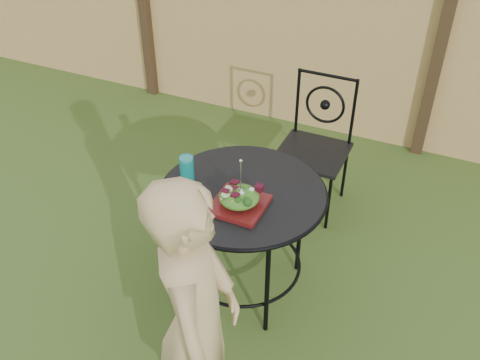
{
  "coord_description": "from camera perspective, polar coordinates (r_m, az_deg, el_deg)",
  "views": [
    {
      "loc": [
        1.52,
        -1.91,
        2.48
      ],
      "look_at": [
        0.54,
        0.22,
        0.75
      ],
      "focal_mm": 40.0,
      "sensor_mm": 36.0,
      "label": 1
    }
  ],
  "objects": [
    {
      "name": "drinking_glass",
      "position": [
        2.95,
        -5.7,
        1.29
      ],
      "size": [
        0.08,
        0.08,
        0.14
      ],
      "primitive_type": "cylinder",
      "color": "#0B837E",
      "rests_on": "patio_table"
    },
    {
      "name": "patio_chair",
      "position": [
        3.74,
        8.06,
        4.0
      ],
      "size": [
        0.46,
        0.46,
        0.95
      ],
      "color": "black",
      "rests_on": "ground"
    },
    {
      "name": "diner",
      "position": [
        2.26,
        -4.61,
        -15.11
      ],
      "size": [
        0.51,
        0.61,
        1.44
      ],
      "primitive_type": "imported",
      "rotation": [
        0.0,
        0.0,
        1.94
      ],
      "color": "tan",
      "rests_on": "ground"
    },
    {
      "name": "salad_plate",
      "position": [
        2.77,
        -0.1,
        -2.65
      ],
      "size": [
        0.27,
        0.27,
        0.02
      ],
      "primitive_type": "cube",
      "color": "#4C0A11",
      "rests_on": "patio_table"
    },
    {
      "name": "salad",
      "position": [
        2.74,
        -0.11,
        -1.8
      ],
      "size": [
        0.21,
        0.21,
        0.08
      ],
      "primitive_type": "ellipsoid",
      "color": "#235614",
      "rests_on": "salad_plate"
    },
    {
      "name": "fence",
      "position": [
        4.64,
        4.25,
        16.96
      ],
      "size": [
        8.0,
        0.12,
        1.9
      ],
      "color": "#E4BB70",
      "rests_on": "ground"
    },
    {
      "name": "ground",
      "position": [
        3.48,
        -9.81,
        -9.78
      ],
      "size": [
        60.0,
        60.0,
        0.0
      ],
      "primitive_type": "plane",
      "color": "#254315",
      "rests_on": "ground"
    },
    {
      "name": "patio_table",
      "position": [
        2.97,
        0.29,
        -3.26
      ],
      "size": [
        0.92,
        0.92,
        0.72
      ],
      "color": "black",
      "rests_on": "ground"
    },
    {
      "name": "fork",
      "position": [
        2.66,
        0.09,
        0.35
      ],
      "size": [
        0.01,
        0.01,
        0.18
      ],
      "primitive_type": "cylinder",
      "color": "silver",
      "rests_on": "salad"
    }
  ]
}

